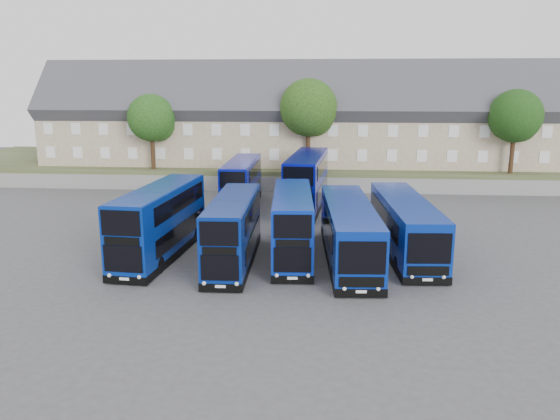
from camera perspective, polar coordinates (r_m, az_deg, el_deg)
The scene contains 15 objects.
ground at distance 31.96m, azimuth -2.12°, elevation -6.34°, with size 120.00×120.00×0.00m, color #46464B.
retaining_wall at distance 54.95m, azimuth 0.77°, elevation 2.70°, with size 70.00×0.40×1.50m, color slate.
earth_bank at distance 64.75m, azimuth 1.37°, elevation 4.50°, with size 80.00×20.00×2.00m, color #464A29.
terrace_row at distance 60.12m, azimuth 6.97°, elevation 9.11°, with size 66.00×10.40×11.20m.
dd_front_left at distance 34.86m, azimuth -12.43°, elevation -1.35°, with size 3.36×11.03×4.32m.
dd_front_mid at distance 32.78m, azimuth -4.90°, elevation -2.30°, with size 2.52×10.09×3.99m.
dd_front_right at distance 33.94m, azimuth 1.31°, elevation -1.66°, with size 2.94×10.33×4.05m.
dd_rear_left at distance 48.00m, azimuth -4.02°, elevation 2.68°, with size 2.44×10.28×4.07m.
dd_rear_right at distance 47.52m, azimuth 2.82°, elevation 2.93°, with size 3.66×11.84×4.64m.
coach_east_a at distance 33.64m, azimuth 7.20°, elevation -2.37°, with size 3.46×12.95×3.50m.
coach_east_b at distance 35.84m, azimuth 12.90°, elevation -1.70°, with size 3.42×12.73×3.44m.
tree_west at distance 57.84m, azimuth -13.14°, elevation 9.18°, with size 4.80×4.80×7.65m.
tree_mid at distance 55.61m, azimuth 3.15°, elevation 10.40°, with size 5.76×5.76×9.18m.
tree_east at distance 58.18m, azimuth 23.48°, elevation 8.81°, with size 5.12×5.12×8.16m.
tree_far at distance 66.79m, azimuth 26.53°, elevation 9.22°, with size 5.44×5.44×8.67m.
Camera 1 is at (3.58, -29.94, 10.58)m, focal length 35.00 mm.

